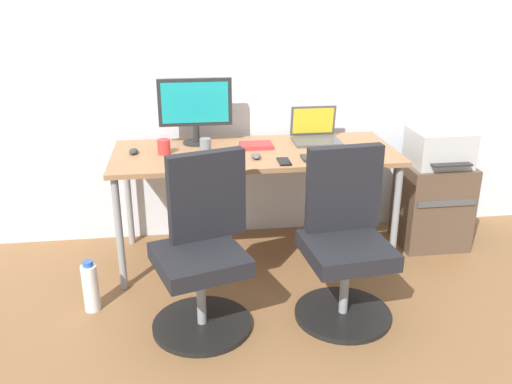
{
  "coord_description": "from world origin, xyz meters",
  "views": [
    {
      "loc": [
        -0.44,
        -3.33,
        1.76
      ],
      "look_at": [
        0.0,
        -0.05,
        0.49
      ],
      "focal_mm": 38.51,
      "sensor_mm": 36.0,
      "label": 1
    }
  ],
  "objects_px": {
    "office_chair_right": "(345,244)",
    "open_laptop": "(315,133)",
    "coffee_mug": "(164,147)",
    "desktop_monitor": "(195,106)",
    "office_chair_left": "(203,252)",
    "side_cabinet": "(432,204)",
    "printer": "(439,147)",
    "water_bottle_on_floor": "(91,287)"
  },
  "relations": [
    {
      "from": "printer",
      "to": "office_chair_left",
      "type": "bearing_deg",
      "value": -154.78
    },
    {
      "from": "office_chair_left",
      "to": "office_chair_right",
      "type": "height_order",
      "value": "same"
    },
    {
      "from": "office_chair_left",
      "to": "open_laptop",
      "type": "distance_m",
      "value": 1.27
    },
    {
      "from": "office_chair_left",
      "to": "water_bottle_on_floor",
      "type": "relative_size",
      "value": 3.03
    },
    {
      "from": "open_laptop",
      "to": "coffee_mug",
      "type": "relative_size",
      "value": 3.37
    },
    {
      "from": "side_cabinet",
      "to": "desktop_monitor",
      "type": "xyz_separation_m",
      "value": [
        -1.63,
        0.18,
        0.7
      ]
    },
    {
      "from": "office_chair_left",
      "to": "water_bottle_on_floor",
      "type": "distance_m",
      "value": 0.72
    },
    {
      "from": "side_cabinet",
      "to": "coffee_mug",
      "type": "bearing_deg",
      "value": -178.9
    },
    {
      "from": "desktop_monitor",
      "to": "open_laptop",
      "type": "bearing_deg",
      "value": -3.2
    },
    {
      "from": "printer",
      "to": "desktop_monitor",
      "type": "height_order",
      "value": "desktop_monitor"
    },
    {
      "from": "office_chair_right",
      "to": "open_laptop",
      "type": "xyz_separation_m",
      "value": [
        0.03,
        0.9,
        0.38
      ]
    },
    {
      "from": "office_chair_right",
      "to": "desktop_monitor",
      "type": "bearing_deg",
      "value": 128.87
    },
    {
      "from": "office_chair_left",
      "to": "open_laptop",
      "type": "xyz_separation_m",
      "value": [
        0.81,
        0.91,
        0.38
      ]
    },
    {
      "from": "open_laptop",
      "to": "office_chair_right",
      "type": "bearing_deg",
      "value": -92.11
    },
    {
      "from": "side_cabinet",
      "to": "desktop_monitor",
      "type": "bearing_deg",
      "value": 173.79
    },
    {
      "from": "water_bottle_on_floor",
      "to": "office_chair_right",
      "type": "bearing_deg",
      "value": -7.88
    },
    {
      "from": "side_cabinet",
      "to": "desktop_monitor",
      "type": "relative_size",
      "value": 1.23
    },
    {
      "from": "side_cabinet",
      "to": "open_laptop",
      "type": "bearing_deg",
      "value": 170.93
    },
    {
      "from": "side_cabinet",
      "to": "office_chair_right",
      "type": "bearing_deg",
      "value": -138.31
    },
    {
      "from": "office_chair_left",
      "to": "printer",
      "type": "xyz_separation_m",
      "value": [
        1.64,
        0.77,
        0.29
      ]
    },
    {
      "from": "office_chair_right",
      "to": "coffee_mug",
      "type": "height_order",
      "value": "office_chair_right"
    },
    {
      "from": "open_laptop",
      "to": "side_cabinet",
      "type": "bearing_deg",
      "value": -9.07
    },
    {
      "from": "coffee_mug",
      "to": "open_laptop",
      "type": "bearing_deg",
      "value": 9.49
    },
    {
      "from": "office_chair_left",
      "to": "open_laptop",
      "type": "relative_size",
      "value": 3.03
    },
    {
      "from": "office_chair_right",
      "to": "side_cabinet",
      "type": "distance_m",
      "value": 1.17
    },
    {
      "from": "printer",
      "to": "water_bottle_on_floor",
      "type": "distance_m",
      "value": 2.41
    },
    {
      "from": "office_chair_right",
      "to": "side_cabinet",
      "type": "height_order",
      "value": "office_chair_right"
    },
    {
      "from": "office_chair_left",
      "to": "desktop_monitor",
      "type": "relative_size",
      "value": 1.96
    },
    {
      "from": "printer",
      "to": "water_bottle_on_floor",
      "type": "xyz_separation_m",
      "value": [
        -2.27,
        -0.57,
        -0.57
      ]
    },
    {
      "from": "office_chair_right",
      "to": "water_bottle_on_floor",
      "type": "xyz_separation_m",
      "value": [
        -1.41,
        0.19,
        -0.28
      ]
    },
    {
      "from": "open_laptop",
      "to": "coffee_mug",
      "type": "xyz_separation_m",
      "value": [
        -1.01,
        -0.17,
        -0.01
      ]
    },
    {
      "from": "side_cabinet",
      "to": "coffee_mug",
      "type": "xyz_separation_m",
      "value": [
        -1.84,
        -0.04,
        0.5
      ]
    },
    {
      "from": "water_bottle_on_floor",
      "to": "open_laptop",
      "type": "height_order",
      "value": "open_laptop"
    },
    {
      "from": "water_bottle_on_floor",
      "to": "open_laptop",
      "type": "bearing_deg",
      "value": 26.16
    },
    {
      "from": "coffee_mug",
      "to": "desktop_monitor",
      "type": "bearing_deg",
      "value": 45.54
    },
    {
      "from": "water_bottle_on_floor",
      "to": "desktop_monitor",
      "type": "xyz_separation_m",
      "value": [
        0.65,
        0.75,
        0.85
      ]
    },
    {
      "from": "coffee_mug",
      "to": "side_cabinet",
      "type": "bearing_deg",
      "value": 1.1
    },
    {
      "from": "water_bottle_on_floor",
      "to": "coffee_mug",
      "type": "distance_m",
      "value": 0.95
    },
    {
      "from": "office_chair_left",
      "to": "coffee_mug",
      "type": "xyz_separation_m",
      "value": [
        -0.2,
        0.74,
        0.37
      ]
    },
    {
      "from": "desktop_monitor",
      "to": "open_laptop",
      "type": "relative_size",
      "value": 1.55
    },
    {
      "from": "office_chair_left",
      "to": "desktop_monitor",
      "type": "height_order",
      "value": "desktop_monitor"
    },
    {
      "from": "office_chair_left",
      "to": "water_bottle_on_floor",
      "type": "xyz_separation_m",
      "value": [
        -0.63,
        0.2,
        -0.28
      ]
    }
  ]
}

